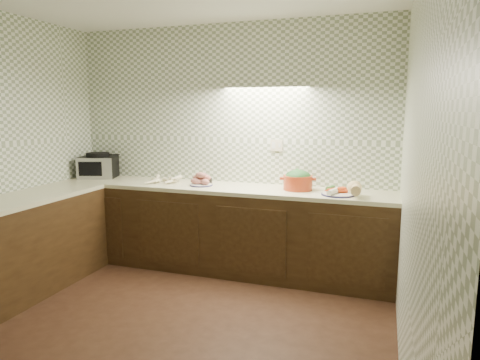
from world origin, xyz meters
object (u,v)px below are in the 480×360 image
(parsnip_pile, at_px, (161,180))
(dutch_oven, at_px, (298,180))
(toaster_oven, at_px, (98,166))
(veg_plate, at_px, (345,190))
(sweet_potato_plate, at_px, (201,181))
(onion_bowl, at_px, (205,179))

(parsnip_pile, bearing_deg, dutch_oven, 2.97)
(dutch_oven, bearing_deg, parsnip_pile, 173.32)
(toaster_oven, relative_size, parsnip_pile, 1.28)
(dutch_oven, distance_m, veg_plate, 0.50)
(parsnip_pile, relative_size, veg_plate, 0.99)
(sweet_potato_plate, bearing_deg, veg_plate, -2.03)
(onion_bowl, relative_size, dutch_oven, 0.40)
(dutch_oven, bearing_deg, sweet_potato_plate, 174.88)
(sweet_potato_plate, xyz_separation_m, onion_bowl, (-0.02, 0.15, -0.01))
(toaster_oven, xyz_separation_m, sweet_potato_plate, (1.37, -0.11, -0.09))
(toaster_oven, height_order, dutch_oven, toaster_oven)
(onion_bowl, distance_m, dutch_oven, 1.04)
(parsnip_pile, xyz_separation_m, dutch_oven, (1.49, 0.08, 0.07))
(onion_bowl, bearing_deg, parsnip_pile, -162.83)
(parsnip_pile, bearing_deg, onion_bowl, 17.17)
(veg_plate, bearing_deg, sweet_potato_plate, 177.97)
(toaster_oven, distance_m, dutch_oven, 2.39)
(toaster_oven, relative_size, sweet_potato_plate, 2.01)
(parsnip_pile, bearing_deg, sweet_potato_plate, -0.37)
(onion_bowl, bearing_deg, sweet_potato_plate, -83.28)
(sweet_potato_plate, distance_m, dutch_oven, 1.02)
(veg_plate, bearing_deg, onion_bowl, 172.52)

